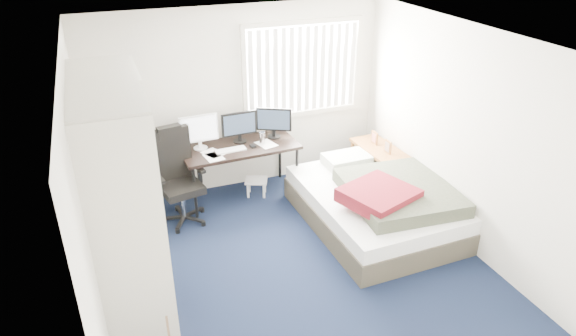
{
  "coord_description": "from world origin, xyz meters",
  "views": [
    {
      "loc": [
        -1.74,
        -4.26,
        3.54
      ],
      "look_at": [
        0.05,
        0.4,
        1.02
      ],
      "focal_mm": 32.0,
      "sensor_mm": 36.0,
      "label": 1
    }
  ],
  "objects_px": {
    "desk": "(239,143)",
    "bed": "(378,203)",
    "office_chair": "(179,186)",
    "nightstand": "(379,152)"
  },
  "relations": [
    {
      "from": "desk",
      "to": "bed",
      "type": "distance_m",
      "value": 1.97
    },
    {
      "from": "desk",
      "to": "nightstand",
      "type": "relative_size",
      "value": 1.72
    },
    {
      "from": "office_chair",
      "to": "bed",
      "type": "xyz_separation_m",
      "value": [
        2.26,
        -1.02,
        -0.17
      ]
    },
    {
      "from": "office_chair",
      "to": "nightstand",
      "type": "distance_m",
      "value": 2.75
    },
    {
      "from": "bed",
      "to": "office_chair",
      "type": "bearing_deg",
      "value": 155.8
    },
    {
      "from": "office_chair",
      "to": "nightstand",
      "type": "height_order",
      "value": "office_chair"
    },
    {
      "from": "desk",
      "to": "nightstand",
      "type": "height_order",
      "value": "desk"
    },
    {
      "from": "nightstand",
      "to": "bed",
      "type": "bearing_deg",
      "value": -119.46
    },
    {
      "from": "desk",
      "to": "bed",
      "type": "height_order",
      "value": "desk"
    },
    {
      "from": "office_chair",
      "to": "bed",
      "type": "distance_m",
      "value": 2.49
    }
  ]
}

